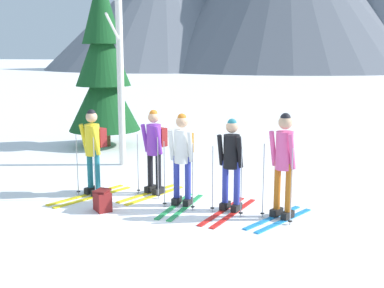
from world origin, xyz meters
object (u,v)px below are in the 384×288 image
(skier_in_white, at_px, (182,154))
(birch_tree_tall, at_px, (120,68))
(backpack_on_snow_front, at_px, (102,200))
(skier_in_yellow, at_px, (93,148))
(skier_in_pink, at_px, (284,161))
(skier_in_black, at_px, (231,162))
(skier_in_purple, at_px, (154,147))
(pine_tree_near, at_px, (103,68))

(skier_in_white, relative_size, birch_tree_tall, 0.36)
(birch_tree_tall, bearing_deg, backpack_on_snow_front, -69.01)
(birch_tree_tall, distance_m, backpack_on_snow_front, 4.16)
(skier_in_yellow, distance_m, skier_in_pink, 3.65)
(skier_in_white, xyz_separation_m, skier_in_black, (0.91, -0.04, -0.07))
(skier_in_yellow, xyz_separation_m, skier_in_white, (1.83, -0.06, 0.01))
(skier_in_pink, bearing_deg, skier_in_white, 175.68)
(birch_tree_tall, bearing_deg, skier_in_white, -45.78)
(skier_in_yellow, height_order, skier_in_purple, skier_in_yellow)
(skier_in_yellow, height_order, backpack_on_snow_front, skier_in_yellow)
(skier_in_purple, xyz_separation_m, backpack_on_snow_front, (-0.47, -1.25, -0.75))
(skier_in_yellow, bearing_deg, skier_in_purple, 23.20)
(skier_in_purple, distance_m, backpack_on_snow_front, 1.53)
(skier_in_black, distance_m, pine_tree_near, 6.97)
(skier_in_purple, height_order, birch_tree_tall, birch_tree_tall)
(skier_in_white, relative_size, backpack_on_snow_front, 4.22)
(birch_tree_tall, xyz_separation_m, backpack_on_snow_front, (1.26, -3.30, -2.20))
(skier_in_black, bearing_deg, pine_tree_near, 136.85)
(pine_tree_near, distance_m, backpack_on_snow_front, 6.43)
(backpack_on_snow_front, bearing_deg, skier_in_white, 30.86)
(skier_in_yellow, xyz_separation_m, backpack_on_snow_front, (0.61, -0.79, -0.75))
(pine_tree_near, distance_m, birch_tree_tall, 2.60)
(skier_in_white, bearing_deg, backpack_on_snow_front, -149.14)
(skier_in_purple, distance_m, skier_in_pink, 2.65)
(skier_in_purple, height_order, skier_in_pink, skier_in_pink)
(skier_in_white, bearing_deg, skier_in_pink, -4.32)
(birch_tree_tall, bearing_deg, skier_in_black, -37.49)
(pine_tree_near, bearing_deg, skier_in_white, -48.61)
(skier_in_purple, bearing_deg, birch_tree_tall, 130.35)
(skier_in_white, bearing_deg, skier_in_yellow, 178.20)
(skier_in_yellow, distance_m, skier_in_white, 1.83)
(skier_in_yellow, relative_size, skier_in_pink, 0.99)
(skier_in_black, bearing_deg, skier_in_pink, -5.81)
(pine_tree_near, height_order, birch_tree_tall, pine_tree_near)
(skier_in_white, distance_m, pine_tree_near, 6.31)
(skier_in_black, relative_size, birch_tree_tall, 0.38)
(skier_in_purple, xyz_separation_m, skier_in_white, (0.76, -0.52, 0.01))
(skier_in_pink, xyz_separation_m, birch_tree_tall, (-4.30, 2.70, 1.40))
(skier_in_yellow, bearing_deg, backpack_on_snow_front, -52.59)
(skier_in_purple, bearing_deg, skier_in_pink, -14.33)
(skier_in_yellow, bearing_deg, skier_in_pink, -3.05)
(skier_in_purple, bearing_deg, skier_in_yellow, -156.80)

